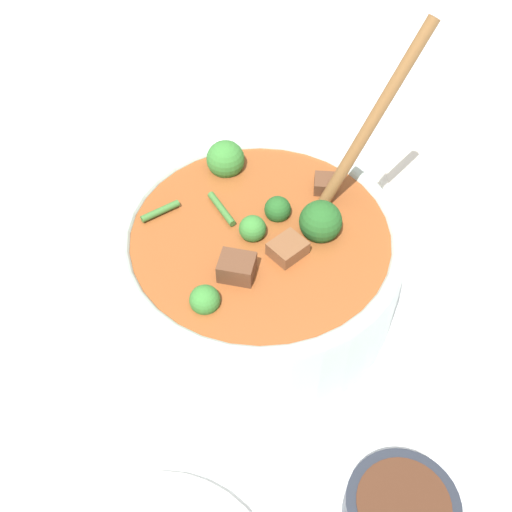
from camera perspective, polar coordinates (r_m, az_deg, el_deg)
ground_plane at (r=0.71m, az=-0.00°, el=-3.72°), size 4.00×4.00×0.00m
stew_bowl at (r=0.66m, az=0.03°, el=-0.39°), size 0.30×0.29×0.28m
condiment_bowl at (r=0.60m, az=12.34°, el=-21.13°), size 0.10×0.10×0.03m
empty_plate at (r=0.86m, az=17.43°, el=6.55°), size 0.22×0.22×0.02m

